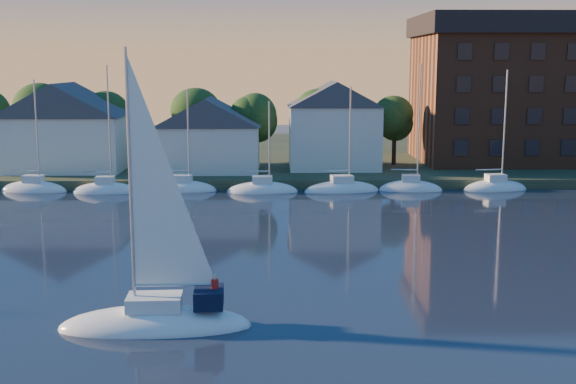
{
  "coord_description": "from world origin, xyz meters",
  "views": [
    {
      "loc": [
        1.3,
        -22.4,
        12.69
      ],
      "look_at": [
        2.12,
        22.0,
        4.78
      ],
      "focal_mm": 45.0,
      "sensor_mm": 36.0,
      "label": 1
    }
  ],
  "objects_px": {
    "clubhouse_east": "(334,124)",
    "condo_block": "(545,88)",
    "hero_sailboat": "(158,316)",
    "clubhouse_west": "(65,126)",
    "clubhouse_centre": "(209,133)"
  },
  "relations": [
    {
      "from": "condo_block",
      "to": "clubhouse_centre",
      "type": "bearing_deg",
      "value": -168.76
    },
    {
      "from": "clubhouse_east",
      "to": "condo_block",
      "type": "distance_m",
      "value": 26.94
    },
    {
      "from": "clubhouse_west",
      "to": "condo_block",
      "type": "relative_size",
      "value": 0.44
    },
    {
      "from": "hero_sailboat",
      "to": "clubhouse_centre",
      "type": "bearing_deg",
      "value": -90.32
    },
    {
      "from": "condo_block",
      "to": "hero_sailboat",
      "type": "distance_m",
      "value": 66.72
    },
    {
      "from": "clubhouse_west",
      "to": "clubhouse_centre",
      "type": "bearing_deg",
      "value": -3.58
    },
    {
      "from": "clubhouse_centre",
      "to": "condo_block",
      "type": "height_order",
      "value": "condo_block"
    },
    {
      "from": "hero_sailboat",
      "to": "clubhouse_west",
      "type": "bearing_deg",
      "value": -71.71
    },
    {
      "from": "clubhouse_east",
      "to": "condo_block",
      "type": "bearing_deg",
      "value": 12.89
    },
    {
      "from": "clubhouse_east",
      "to": "clubhouse_west",
      "type": "bearing_deg",
      "value": -178.09
    },
    {
      "from": "hero_sailboat",
      "to": "condo_block",
      "type": "bearing_deg",
      "value": -127.84
    },
    {
      "from": "clubhouse_west",
      "to": "hero_sailboat",
      "type": "relative_size",
      "value": 0.94
    },
    {
      "from": "clubhouse_centre",
      "to": "clubhouse_east",
      "type": "height_order",
      "value": "clubhouse_east"
    },
    {
      "from": "clubhouse_centre",
      "to": "clubhouse_east",
      "type": "relative_size",
      "value": 1.1
    },
    {
      "from": "condo_block",
      "to": "hero_sailboat",
      "type": "relative_size",
      "value": 2.13
    }
  ]
}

